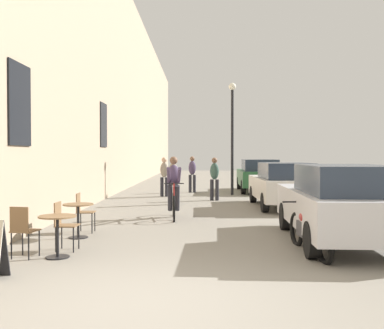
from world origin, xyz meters
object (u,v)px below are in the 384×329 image
cafe_chair_mid_toward_street (83,210)px  pedestrian_far (164,174)px  cafe_chair_near_toward_wall (63,222)px  cyclist_on_bicycle (174,189)px  pedestrian_near (173,178)px  pedestrian_furthest (192,172)px  parked_car_nearest (340,203)px  cafe_table_near (57,227)px  parked_car_third (259,175)px  cafe_chair_near_toward_street (23,228)px  parked_motorcycle (310,230)px  cafe_table_mid (78,213)px  parked_car_second (283,184)px  pedestrian_mid (214,176)px  street_lamp (232,124)px

cafe_chair_mid_toward_street → pedestrian_far: size_ratio=0.54×
cafe_chair_near_toward_wall → cyclist_on_bicycle: (1.79, 4.18, 0.29)m
pedestrian_near → pedestrian_furthest: 5.02m
cyclist_on_bicycle → pedestrian_near: (-0.21, 3.33, 0.14)m
cyclist_on_bicycle → parked_car_nearest: (3.49, -3.46, 0.00)m
cafe_table_near → parked_car_third: size_ratio=0.16×
cafe_chair_mid_toward_street → pedestrian_near: size_ratio=0.53×
cafe_chair_near_toward_street → parked_motorcycle: bearing=5.7°
pedestrian_far → parked_motorcycle: pedestrian_far is taller
cafe_chair_near_toward_street → pedestrian_far: size_ratio=0.54×
cafe_chair_near_toward_street → cyclist_on_bicycle: 5.34m
pedestrian_near → cafe_table_mid: bearing=-104.7°
pedestrian_near → parked_car_second: (3.70, -0.82, -0.17)m
cyclist_on_bicycle → parked_car_second: cyclist_on_bicycle is taller
cafe_chair_near_toward_wall → pedestrian_furthest: pedestrian_furthest is taller
parked_car_nearest → parked_car_third: parked_car_nearest is taller
cafe_chair_near_toward_street → parked_car_second: bearing=51.8°
parked_car_second → cafe_table_near: bearing=-125.7°
pedestrian_mid → parked_car_third: 4.56m
cafe_chair_near_toward_wall → street_lamp: street_lamp is taller
parked_car_nearest → parked_motorcycle: parked_car_nearest is taller
cafe_table_mid → pedestrian_near: bearing=75.3°
pedestrian_near → cafe_chair_mid_toward_street: bearing=-107.1°
cafe_chair_near_toward_wall → cafe_chair_mid_toward_street: same height
cafe_chair_near_toward_street → pedestrian_furthest: 13.41m
cafe_chair_near_toward_street → parked_car_second: 9.34m
pedestrian_far → cafe_chair_mid_toward_street: bearing=-97.7°
cafe_chair_near_toward_wall → pedestrian_far: 10.58m
pedestrian_mid → parked_car_second: pedestrian_mid is taller
cafe_chair_near_toward_wall → pedestrian_furthest: bearing=80.1°
cafe_chair_near_toward_wall → cafe_chair_near_toward_street: bearing=-127.2°
cafe_chair_near_toward_street → parked_car_nearest: bearing=13.3°
cyclist_on_bicycle → parked_car_third: cyclist_on_bicycle is taller
parked_motorcycle → parked_car_third: bearing=86.3°
pedestrian_far → street_lamp: street_lamp is taller
cyclist_on_bicycle → parked_car_third: size_ratio=0.40×
pedestrian_far → cafe_table_mid: bearing=-96.7°
pedestrian_near → parked_car_third: (3.74, 5.43, -0.15)m
pedestrian_near → parked_car_third: size_ratio=0.39×
pedestrian_far → parked_motorcycle: bearing=-72.1°
cafe_chair_mid_toward_street → pedestrian_far: bearing=82.3°
cafe_chair_near_toward_wall → parked_motorcycle: size_ratio=0.42×
pedestrian_mid → pedestrian_far: bearing=142.7°
cafe_chair_near_toward_wall → pedestrian_mid: (3.09, 8.95, 0.41)m
cafe_chair_near_toward_wall → parked_car_third: 13.98m
cafe_chair_near_toward_street → pedestrian_mid: pedestrian_mid is taller
cafe_chair_mid_toward_street → parked_car_nearest: size_ratio=0.20×
cafe_chair_near_toward_street → pedestrian_near: pedestrian_near is taller
pedestrian_mid → cyclist_on_bicycle: bearing=-105.2°
street_lamp → cafe_chair_mid_toward_street: bearing=-113.4°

